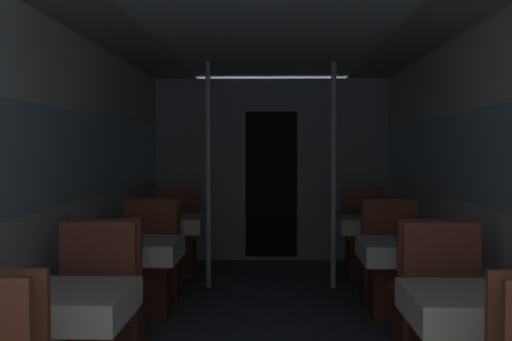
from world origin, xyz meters
TOP-DOWN VIEW (x-y plane):
  - wall_left at (-1.46, 3.74)m, footprint 0.05×10.27m
  - wall_right at (1.46, 3.74)m, footprint 0.05×10.27m
  - ceiling_panel at (0.00, 3.74)m, footprint 2.93×10.27m
  - bulkhead_far at (0.00, 7.99)m, footprint 2.87×0.09m
  - dining_table_left_1 at (-1.03, 2.54)m, footprint 0.71×0.71m
  - chair_left_far_1 at (-1.03, 3.18)m, footprint 0.46×0.46m
  - dining_table_left_2 at (-1.03, 4.38)m, footprint 0.71×0.71m
  - chair_left_near_2 at (-1.03, 3.74)m, footprint 0.46×0.46m
  - chair_left_far_2 at (-1.03, 5.02)m, footprint 0.46×0.46m
  - dining_table_left_3 at (-1.03, 6.22)m, footprint 0.71×0.71m
  - chair_left_near_3 at (-1.03, 5.59)m, footprint 0.46×0.46m
  - chair_left_far_3 at (-1.03, 6.86)m, footprint 0.46×0.46m
  - support_pole_left_3 at (-0.62, 6.22)m, footprint 0.05×0.05m
  - dining_table_right_1 at (1.03, 2.54)m, footprint 0.71×0.71m
  - chair_right_far_1 at (1.03, 3.18)m, footprint 0.46×0.46m
  - dining_table_right_2 at (1.03, 4.38)m, footprint 0.71×0.71m
  - chair_right_near_2 at (1.03, 3.74)m, footprint 0.46×0.46m
  - chair_right_far_2 at (1.03, 5.02)m, footprint 0.46×0.46m
  - dining_table_right_3 at (1.03, 6.22)m, footprint 0.71×0.71m
  - chair_right_near_3 at (1.03, 5.59)m, footprint 0.46×0.46m
  - chair_right_far_3 at (1.03, 6.86)m, footprint 0.46×0.46m
  - support_pole_right_3 at (0.62, 6.22)m, footprint 0.05×0.05m

SIDE VIEW (x-z plane):
  - chair_left_far_1 at x=-1.03m, z-range -0.18..0.77m
  - chair_left_near_2 at x=-1.03m, z-range -0.18..0.77m
  - chair_left_far_2 at x=-1.03m, z-range -0.18..0.77m
  - chair_left_near_3 at x=-1.03m, z-range -0.18..0.77m
  - chair_left_far_3 at x=-1.03m, z-range -0.18..0.77m
  - chair_right_far_1 at x=1.03m, z-range -0.18..0.77m
  - chair_right_near_2 at x=1.03m, z-range -0.18..0.77m
  - chair_right_far_2 at x=1.03m, z-range -0.18..0.77m
  - chair_right_near_3 at x=1.03m, z-range -0.18..0.77m
  - chair_right_far_3 at x=1.03m, z-range -0.18..0.77m
  - dining_table_left_1 at x=-1.03m, z-range 0.26..0.97m
  - dining_table_left_2 at x=-1.03m, z-range 0.26..0.97m
  - dining_table_left_3 at x=-1.03m, z-range 0.26..0.97m
  - dining_table_right_1 at x=1.03m, z-range 0.26..0.97m
  - dining_table_right_2 at x=1.03m, z-range 0.26..0.97m
  - dining_table_right_3 at x=1.03m, z-range 0.26..0.97m
  - bulkhead_far at x=0.00m, z-range 0.00..2.25m
  - support_pole_left_3 at x=-0.62m, z-range 0.00..2.25m
  - support_pole_right_3 at x=0.62m, z-range 0.00..2.25m
  - wall_left at x=-1.46m, z-range 0.03..2.28m
  - wall_right at x=1.46m, z-range 0.03..2.28m
  - ceiling_panel at x=0.00m, z-range 2.26..2.33m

